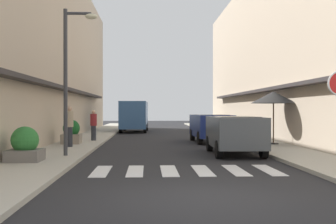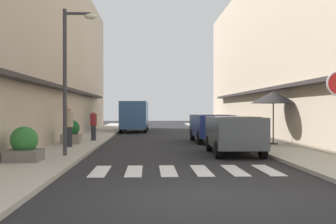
{
  "view_description": "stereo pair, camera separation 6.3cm",
  "coord_description": "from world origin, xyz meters",
  "px_view_note": "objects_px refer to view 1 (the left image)",
  "views": [
    {
      "loc": [
        -1.08,
        -8.1,
        1.73
      ],
      "look_at": [
        0.08,
        15.52,
        1.6
      ],
      "focal_mm": 44.69,
      "sensor_mm": 36.0,
      "label": 1
    },
    {
      "loc": [
        -1.02,
        -8.11,
        1.73
      ],
      "look_at": [
        0.08,
        15.52,
        1.6
      ],
      "focal_mm": 44.69,
      "sensor_mm": 36.0,
      "label": 2
    }
  ],
  "objects_px": {
    "parked_car_near": "(235,131)",
    "pedestrian_walking_far": "(69,125)",
    "delivery_van": "(134,114)",
    "pedestrian_walking_near": "(94,124)",
    "cafe_umbrella": "(273,98)",
    "street_lamp": "(71,66)",
    "parked_car_mid": "(211,125)",
    "planter_corner": "(25,146)",
    "planter_midblock": "(71,133)"
  },
  "relations": [
    {
      "from": "parked_car_mid",
      "to": "planter_midblock",
      "type": "xyz_separation_m",
      "value": [
        -6.94,
        -1.91,
        -0.28
      ]
    },
    {
      "from": "cafe_umbrella",
      "to": "planter_corner",
      "type": "xyz_separation_m",
      "value": [
        -9.72,
        -6.01,
        -1.7
      ]
    },
    {
      "from": "cafe_umbrella",
      "to": "planter_corner",
      "type": "relative_size",
      "value": 2.27
    },
    {
      "from": "parked_car_mid",
      "to": "cafe_umbrella",
      "type": "xyz_separation_m",
      "value": [
        2.55,
        -2.6,
        1.37
      ]
    },
    {
      "from": "cafe_umbrella",
      "to": "pedestrian_walking_far",
      "type": "distance_m",
      "value": 9.4
    },
    {
      "from": "cafe_umbrella",
      "to": "pedestrian_walking_far",
      "type": "height_order",
      "value": "cafe_umbrella"
    },
    {
      "from": "pedestrian_walking_near",
      "to": "parked_car_near",
      "type": "bearing_deg",
      "value": 13.75
    },
    {
      "from": "delivery_van",
      "to": "planter_midblock",
      "type": "bearing_deg",
      "value": -101.61
    },
    {
      "from": "parked_car_mid",
      "to": "cafe_umbrella",
      "type": "distance_m",
      "value": 3.89
    },
    {
      "from": "parked_car_near",
      "to": "pedestrian_walking_far",
      "type": "distance_m",
      "value": 7.13
    },
    {
      "from": "planter_midblock",
      "to": "pedestrian_walking_far",
      "type": "height_order",
      "value": "pedestrian_walking_far"
    },
    {
      "from": "pedestrian_walking_near",
      "to": "pedestrian_walking_far",
      "type": "bearing_deg",
      "value": -40.0
    },
    {
      "from": "cafe_umbrella",
      "to": "street_lamp",
      "type": "bearing_deg",
      "value": -152.49
    },
    {
      "from": "pedestrian_walking_near",
      "to": "delivery_van",
      "type": "bearing_deg",
      "value": 138.81
    },
    {
      "from": "delivery_van",
      "to": "cafe_umbrella",
      "type": "height_order",
      "value": "cafe_umbrella"
    },
    {
      "from": "pedestrian_walking_far",
      "to": "pedestrian_walking_near",
      "type": "bearing_deg",
      "value": 22.63
    },
    {
      "from": "planter_midblock",
      "to": "pedestrian_walking_near",
      "type": "xyz_separation_m",
      "value": [
        0.78,
        2.01,
        0.31
      ]
    },
    {
      "from": "parked_car_mid",
      "to": "pedestrian_walking_near",
      "type": "xyz_separation_m",
      "value": [
        -6.16,
        0.11,
        0.03
      ]
    },
    {
      "from": "street_lamp",
      "to": "delivery_van",
      "type": "bearing_deg",
      "value": 84.66
    },
    {
      "from": "parked_car_mid",
      "to": "delivery_van",
      "type": "height_order",
      "value": "delivery_van"
    },
    {
      "from": "street_lamp",
      "to": "planter_midblock",
      "type": "relative_size",
      "value": 4.55
    },
    {
      "from": "delivery_van",
      "to": "pedestrian_walking_far",
      "type": "xyz_separation_m",
      "value": [
        -2.35,
        -14.25,
        -0.35
      ]
    },
    {
      "from": "parked_car_mid",
      "to": "planter_corner",
      "type": "bearing_deg",
      "value": -129.77
    },
    {
      "from": "cafe_umbrella",
      "to": "pedestrian_walking_near",
      "type": "height_order",
      "value": "cafe_umbrella"
    },
    {
      "from": "delivery_van",
      "to": "street_lamp",
      "type": "height_order",
      "value": "street_lamp"
    },
    {
      "from": "cafe_umbrella",
      "to": "pedestrian_walking_near",
      "type": "xyz_separation_m",
      "value": [
        -8.71,
        2.71,
        -1.34
      ]
    },
    {
      "from": "parked_car_near",
      "to": "pedestrian_walking_far",
      "type": "xyz_separation_m",
      "value": [
        -6.72,
        2.38,
        0.14
      ]
    },
    {
      "from": "street_lamp",
      "to": "pedestrian_walking_near",
      "type": "height_order",
      "value": "street_lamp"
    },
    {
      "from": "street_lamp",
      "to": "pedestrian_walking_far",
      "type": "relative_size",
      "value": 2.9
    },
    {
      "from": "planter_midblock",
      "to": "pedestrian_walking_far",
      "type": "distance_m",
      "value": 1.78
    },
    {
      "from": "street_lamp",
      "to": "planter_corner",
      "type": "xyz_separation_m",
      "value": [
        -1.15,
        -1.55,
        -2.68
      ]
    },
    {
      "from": "cafe_umbrella",
      "to": "pedestrian_walking_far",
      "type": "relative_size",
      "value": 1.39
    },
    {
      "from": "cafe_umbrella",
      "to": "planter_corner",
      "type": "bearing_deg",
      "value": -148.25
    },
    {
      "from": "cafe_umbrella",
      "to": "planter_corner",
      "type": "distance_m",
      "value": 11.55
    },
    {
      "from": "parked_car_mid",
      "to": "pedestrian_walking_near",
      "type": "relative_size",
      "value": 2.59
    },
    {
      "from": "parked_car_near",
      "to": "delivery_van",
      "type": "distance_m",
      "value": 17.2
    },
    {
      "from": "planter_midblock",
      "to": "cafe_umbrella",
      "type": "bearing_deg",
      "value": -4.19
    },
    {
      "from": "parked_car_near",
      "to": "planter_corner",
      "type": "height_order",
      "value": "parked_car_near"
    },
    {
      "from": "street_lamp",
      "to": "planter_midblock",
      "type": "xyz_separation_m",
      "value": [
        -0.92,
        5.16,
        -2.63
      ]
    },
    {
      "from": "street_lamp",
      "to": "pedestrian_walking_near",
      "type": "relative_size",
      "value": 3.22
    },
    {
      "from": "parked_car_near",
      "to": "pedestrian_walking_near",
      "type": "height_order",
      "value": "pedestrian_walking_near"
    },
    {
      "from": "parked_car_near",
      "to": "parked_car_mid",
      "type": "height_order",
      "value": "same"
    },
    {
      "from": "parked_car_near",
      "to": "delivery_van",
      "type": "height_order",
      "value": "delivery_van"
    },
    {
      "from": "parked_car_mid",
      "to": "planter_corner",
      "type": "height_order",
      "value": "parked_car_mid"
    },
    {
      "from": "parked_car_near",
      "to": "street_lamp",
      "type": "bearing_deg",
      "value": -169.95
    },
    {
      "from": "parked_car_near",
      "to": "pedestrian_walking_far",
      "type": "bearing_deg",
      "value": 160.53
    },
    {
      "from": "parked_car_mid",
      "to": "pedestrian_walking_near",
      "type": "distance_m",
      "value": 6.16
    },
    {
      "from": "delivery_van",
      "to": "planter_corner",
      "type": "height_order",
      "value": "delivery_van"
    },
    {
      "from": "parked_car_mid",
      "to": "pedestrian_walking_far",
      "type": "relative_size",
      "value": 2.33
    },
    {
      "from": "parked_car_near",
      "to": "planter_midblock",
      "type": "xyz_separation_m",
      "value": [
        -6.94,
        4.09,
        -0.28
      ]
    }
  ]
}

